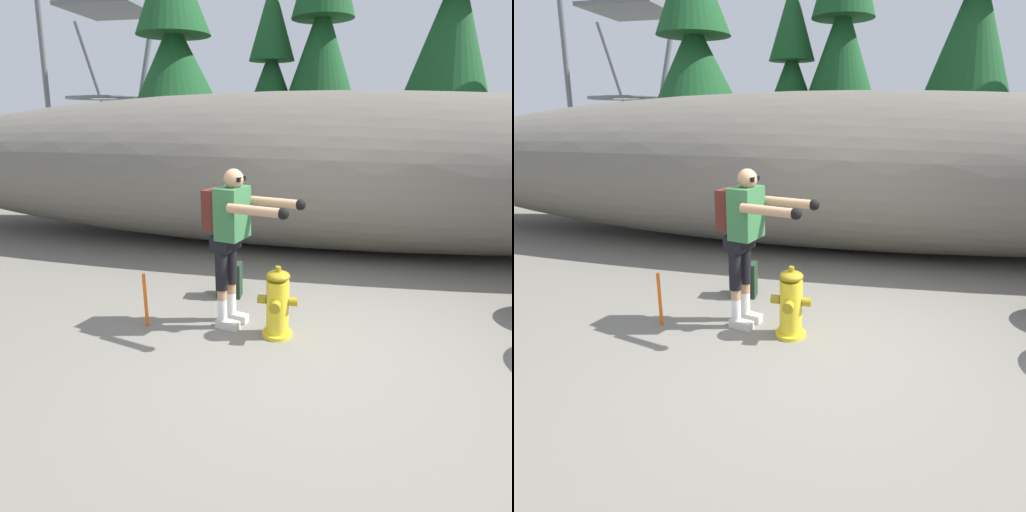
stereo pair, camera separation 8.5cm
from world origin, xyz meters
The scene contains 10 objects.
ground_plane centered at (0.00, 0.00, -0.02)m, with size 56.00×56.00×0.04m, color slate.
dirt_embankment centered at (0.00, 3.54, 1.27)m, with size 16.94×3.20×2.53m, color #666056.
fire_hydrant centered at (-0.24, 0.13, 0.35)m, with size 0.41×0.36×0.76m.
utility_worker centered at (-0.74, 0.26, 1.08)m, with size 1.03×0.66×1.69m.
spare_backpack centered at (-0.99, 1.01, 0.22)m, with size 0.31×0.30×0.47m.
pine_tree_far_left centered at (-4.04, 7.29, 3.60)m, with size 2.84×2.84×6.28m.
pine_tree_left centered at (-1.88, 8.89, 3.18)m, with size 1.93×1.93×5.54m.
pine_tree_center centered at (-0.53, 8.72, 3.99)m, with size 2.51×2.51×7.37m.
pine_tree_right centered at (2.36, 7.23, 4.16)m, with size 2.37×2.37×7.60m.
survey_stake centered at (-1.65, 0.04, 0.30)m, with size 0.04×0.04×0.60m, color #E55914.
Camera 1 is at (0.39, -3.90, 2.21)m, focal length 30.70 mm.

